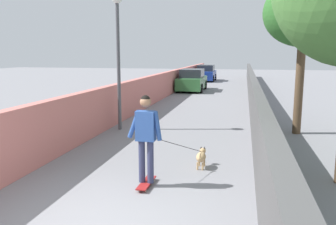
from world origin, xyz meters
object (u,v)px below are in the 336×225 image
object	(u,v)px
lamp_post	(118,39)
car_near	(192,81)
skateboard	(146,183)
tree_right_mid	(304,14)
person_skateboarder	(146,132)
dog	(201,156)
car_far	(206,73)

from	to	relation	value
lamp_post	car_near	distance (m)	13.39
skateboard	car_near	xyz separation A→B (m)	(18.02, 1.77, 0.65)
tree_right_mid	car_near	size ratio (longest dim) A/B	1.19
car_near	person_skateboarder	bearing A→B (deg)	-174.40
tree_right_mid	lamp_post	world-z (taller)	tree_right_mid
person_skateboarder	dog	size ratio (longest dim) A/B	1.04
skateboard	car_far	xyz separation A→B (m)	(27.05, 1.77, 0.65)
lamp_post	car_far	size ratio (longest dim) A/B	1.14
lamp_post	car_far	distance (m)	22.33
tree_right_mid	dog	xyz separation A→B (m)	(-4.18, 2.70, -3.62)
dog	car_near	xyz separation A→B (m)	(16.64, 2.70, 0.44)
person_skateboarder	car_near	distance (m)	18.11
lamp_post	person_skateboarder	bearing A→B (deg)	-154.06
lamp_post	car_near	xyz separation A→B (m)	(13.15, -0.60, -2.43)
tree_right_mid	car_far	bearing A→B (deg)	14.11
person_skateboarder	dog	distance (m)	1.87
tree_right_mid	skateboard	size ratio (longest dim) A/B	6.25
skateboard	person_skateboarder	size ratio (longest dim) A/B	0.45
tree_right_mid	car_near	world-z (taller)	tree_right_mid
person_skateboarder	car_far	xyz separation A→B (m)	(27.05, 1.77, -0.41)
lamp_post	skateboard	world-z (taller)	lamp_post
dog	tree_right_mid	bearing A→B (deg)	-32.85
tree_right_mid	lamp_post	size ratio (longest dim) A/B	1.08
lamp_post	car_far	xyz separation A→B (m)	(22.19, -0.60, -2.43)
skateboard	car_far	distance (m)	27.12
tree_right_mid	person_skateboarder	xyz separation A→B (m)	(-5.56, 3.64, -2.77)
car_far	skateboard	bearing A→B (deg)	-176.26
lamp_post	car_near	bearing A→B (deg)	-2.61
car_near	tree_right_mid	bearing A→B (deg)	-156.56
skateboard	car_far	bearing A→B (deg)	3.74
car_far	car_near	bearing A→B (deg)	180.00
car_near	skateboard	bearing A→B (deg)	-174.40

